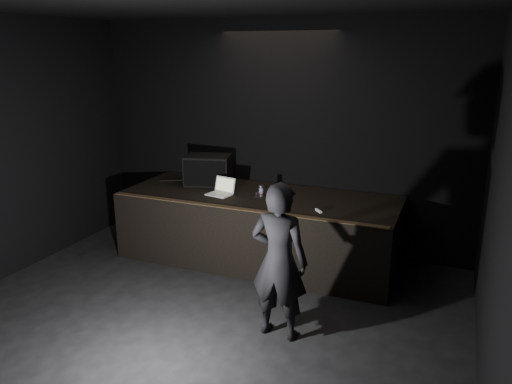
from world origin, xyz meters
The scene contains 11 objects.
ground centered at (0.00, 0.00, 0.00)m, with size 7.00×7.00×0.00m, color black.
room_walls centered at (0.00, 0.00, 2.02)m, with size 6.10×7.10×3.52m.
stage_riser centered at (0.00, 2.73, 0.50)m, with size 4.00×1.50×1.00m, color black.
riser_lip centered at (0.00, 2.02, 1.01)m, with size 3.92×0.10×0.01m, color brown.
stage_monitor centered at (-0.96, 3.00, 1.23)m, with size 0.78×0.65×0.46m.
cable centered at (-1.33, 3.09, 1.01)m, with size 0.02×0.02×1.01m, color black.
laptop centered at (-0.52, 2.57, 1.06)m, with size 0.40×0.37×0.24m.
beer_can centered at (0.05, 2.68, 1.08)m, with size 0.07×0.07×0.16m.
plastic_cup centered at (0.07, 2.53, 1.05)m, with size 0.08×0.08×0.11m, color white.
wii_remote centered at (1.01, 2.31, 1.01)m, with size 0.03×0.14×0.03m, color white.
person centered at (0.97, 0.90, 0.87)m, with size 0.64×0.42×1.75m, color black.
Camera 1 is at (2.59, -3.71, 3.04)m, focal length 35.00 mm.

